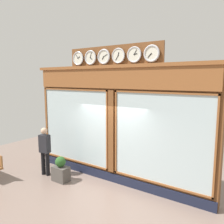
{
  "coord_description": "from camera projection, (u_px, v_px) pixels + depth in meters",
  "views": [
    {
      "loc": [
        -4.08,
        5.92,
        3.34
      ],
      "look_at": [
        0.0,
        0.0,
        2.31
      ],
      "focal_mm": 36.86,
      "sensor_mm": 36.0,
      "label": 1
    }
  ],
  "objects": [
    {
      "name": "pedestrian",
      "position": [
        45.0,
        149.0,
        7.97
      ],
      "size": [
        0.39,
        0.27,
        1.69
      ],
      "color": "black",
      "rests_on": "ground_plane"
    },
    {
      "name": "planter_shrub",
      "position": [
        60.0,
        162.0,
        7.52
      ],
      "size": [
        0.35,
        0.35,
        0.35
      ],
      "primitive_type": "sphere",
      "color": "#285623",
      "rests_on": "planter_box"
    },
    {
      "name": "planter_box",
      "position": [
        61.0,
        174.0,
        7.58
      ],
      "size": [
        0.56,
        0.36,
        0.49
      ],
      "primitive_type": "cube",
      "color": "#4C4742",
      "rests_on": "ground_plane"
    },
    {
      "name": "shop_facade",
      "position": [
        114.0,
        123.0,
        7.42
      ],
      "size": [
        6.58,
        0.42,
        4.36
      ],
      "color": "brown",
      "rests_on": "ground_plane"
    }
  ]
}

